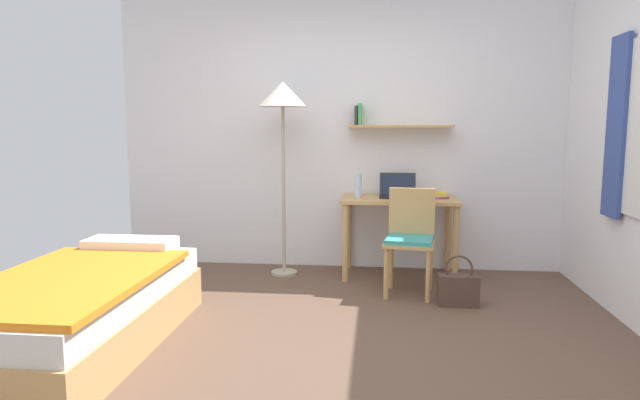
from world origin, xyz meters
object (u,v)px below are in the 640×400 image
at_px(desk, 399,212).
at_px(desk_chair, 410,236).
at_px(water_bottle, 358,186).
at_px(handbag, 458,289).
at_px(standing_lamp, 283,103).
at_px(bed, 81,309).
at_px(book_stack, 437,195).
at_px(laptop, 398,191).

distance_m(desk, desk_chair, 0.54).
distance_m(desk, water_bottle, 0.44).
relative_size(desk, handbag, 2.65).
bearing_deg(standing_lamp, desk_chair, -22.80).
height_order(standing_lamp, handbag, standing_lamp).
xyz_separation_m(desk, desk_chair, (0.07, -0.52, -0.12)).
relative_size(bed, book_stack, 7.52).
bearing_deg(book_stack, standing_lamp, -176.57).
xyz_separation_m(desk, water_bottle, (-0.37, -0.01, 0.24)).
xyz_separation_m(water_bottle, book_stack, (0.71, 0.05, -0.08)).
xyz_separation_m(desk, standing_lamp, (-1.05, -0.05, 0.97)).
distance_m(bed, handbag, 2.65).
bearing_deg(book_stack, bed, -140.86).
distance_m(laptop, water_bottle, 0.36).
relative_size(desk, standing_lamp, 0.59).
xyz_separation_m(bed, handbag, (2.43, 1.06, -0.11)).
height_order(water_bottle, book_stack, water_bottle).
bearing_deg(desk_chair, handbag, -39.26).
xyz_separation_m(desk_chair, handbag, (0.35, -0.29, -0.34)).
bearing_deg(bed, desk, 42.98).
bearing_deg(desk, water_bottle, -177.79).
distance_m(bed, desk_chair, 2.48).
distance_m(bed, laptop, 2.80).
bearing_deg(desk_chair, standing_lamp, 157.20).
distance_m(laptop, book_stack, 0.35).
xyz_separation_m(laptop, handbag, (0.44, -0.84, -0.65)).
bearing_deg(standing_lamp, desk, 2.59).
bearing_deg(bed, desk_chair, 33.03).
height_order(book_stack, handbag, book_stack).
relative_size(book_stack, handbag, 0.63).
height_order(laptop, water_bottle, laptop).
distance_m(bed, desk, 2.76).
xyz_separation_m(laptop, water_bottle, (-0.36, -0.05, 0.05)).
bearing_deg(bed, book_stack, 39.14).
distance_m(desk_chair, handbag, 0.57).
bearing_deg(handbag, standing_lamp, 152.73).
bearing_deg(water_bottle, laptop, 8.06).
distance_m(standing_lamp, book_stack, 1.61).
relative_size(desk_chair, handbag, 2.18).
distance_m(book_stack, handbag, 1.05).
height_order(laptop, handbag, laptop).
xyz_separation_m(standing_lamp, book_stack, (1.39, 0.08, -0.82)).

